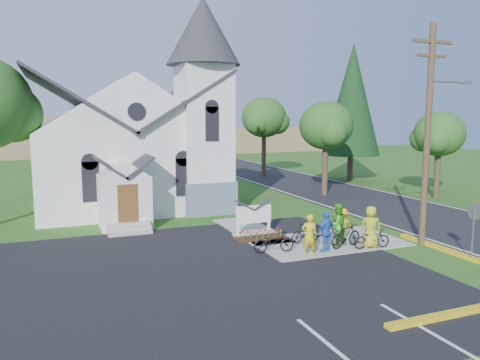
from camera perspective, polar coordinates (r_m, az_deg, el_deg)
name	(u,v)px	position (r m, az deg, el deg)	size (l,w,h in m)	color
ground	(306,248)	(21.63, 8.04, -8.26)	(120.00, 120.00, 0.00)	#295D1A
parking_lot	(163,283)	(17.39, -9.31, -12.32)	(20.00, 16.00, 0.02)	black
road	(320,188)	(39.26, 9.76, -1.01)	(8.00, 90.00, 0.02)	black
sidewalk	(328,242)	(22.79, 10.70, -7.42)	(7.00, 4.00, 0.05)	#ABA69A
church	(135,127)	(30.86, -12.72, 6.30)	(12.35, 12.00, 13.00)	white
church_sign	(254,215)	(23.63, 1.66, -4.24)	(2.20, 0.40, 1.70)	#ABA69A
flower_bed	(261,238)	(23.06, 2.55, -7.09)	(2.60, 1.10, 0.07)	#371C0F
utility_pole	(429,128)	(22.85, 22.04, 5.85)	(3.45, 0.28, 10.00)	#463023
stop_sign	(475,219)	(21.45, 26.68, -4.27)	(0.11, 0.76, 2.48)	gray
tree_road_near	(326,126)	(35.47, 10.44, 6.48)	(4.00, 4.00, 7.05)	#38271E
tree_road_mid	(264,118)	(46.26, 2.95, 7.59)	(4.40, 4.40, 7.80)	#38271E
tree_road_far	(439,134)	(36.75, 23.12, 5.13)	(3.60, 3.60, 6.30)	#38271E
conifer	(352,100)	(44.09, 13.52, 9.47)	(5.20, 5.20, 12.40)	#38271E
distant_hills	(145,140)	(75.66, -11.45, 4.81)	(61.00, 10.00, 5.60)	olive
cyclist_0	(309,235)	(20.12, 8.45, -6.67)	(0.67, 0.44, 1.82)	gold
bike_0	(274,242)	(20.60, 4.12, -7.52)	(0.63, 1.80, 0.94)	black
cyclist_1	(337,224)	(22.05, 11.74, -5.31)	(0.94, 0.73, 1.94)	green
bike_1	(305,233)	(22.26, 7.98, -6.42)	(0.44, 1.55, 0.93)	black
cyclist_2	(326,232)	(20.90, 10.44, -6.20)	(1.05, 0.44, 1.80)	blue
bike_2	(328,227)	(23.78, 10.64, -5.61)	(0.59, 1.69, 0.89)	black
cyclist_3	(343,225)	(22.73, 12.43, -5.38)	(1.03, 0.59, 1.59)	gold
bike_3	(346,235)	(21.83, 12.81, -6.60)	(0.52, 1.83, 1.10)	black
cyclist_4	(371,227)	(21.93, 15.64, -5.53)	(0.94, 0.61, 1.92)	#AEB421
bike_4	(372,238)	(22.00, 15.76, -6.85)	(0.60, 1.73, 0.91)	black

